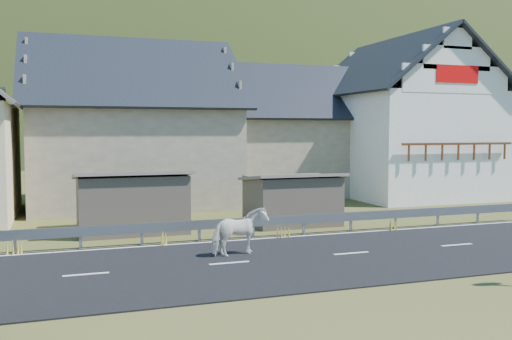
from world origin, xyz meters
name	(u,v)px	position (x,y,z in m)	size (l,w,h in m)	color
ground	(229,264)	(0.00, 0.00, 0.00)	(160.00, 160.00, 0.00)	#3C4417
road	(229,264)	(0.00, 0.00, 0.02)	(60.00, 7.00, 0.04)	black
lane_markings	(229,263)	(0.00, 0.00, 0.04)	(60.00, 6.60, 0.01)	silver
guardrail	(199,225)	(0.00, 3.68, 0.56)	(28.10, 0.09, 0.75)	#93969B
shed_left	(132,203)	(-2.00, 6.50, 1.10)	(4.30, 3.30, 2.40)	#64594A
shed_right	(292,200)	(4.50, 6.00, 1.00)	(3.80, 2.90, 2.20)	#64594A
house_stone_a	(130,116)	(-1.00, 15.00, 4.63)	(10.80, 9.80, 8.90)	tan
house_stone_b	(290,125)	(9.00, 17.00, 4.24)	(9.80, 8.80, 8.10)	tan
house_white	(402,111)	(15.00, 14.00, 5.06)	(8.80, 10.80, 9.70)	white
mountain	(90,202)	(5.00, 180.00, -20.00)	(440.00, 280.00, 260.00)	#1F3011
horse	(239,232)	(0.60, 0.90, 0.78)	(1.74, 0.79, 1.47)	white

